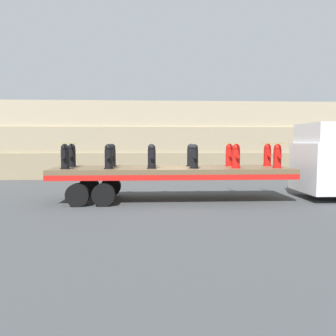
{
  "coord_description": "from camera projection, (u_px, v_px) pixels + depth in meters",
  "views": [
    {
      "loc": [
        -0.86,
        -12.9,
        2.33
      ],
      "look_at": [
        -0.16,
        0.0,
        1.29
      ],
      "focal_mm": 35.0,
      "sensor_mm": 36.0,
      "label": 1
    }
  ],
  "objects": [
    {
      "name": "fire_hydrant_black_far_2",
      "position": [
        152.0,
        155.0,
        13.43
      ],
      "size": [
        0.37,
        0.57,
        0.93
      ],
      "color": "black",
      "rests_on": "flatbed_trailer"
    },
    {
      "name": "fire_hydrant_red_far_5",
      "position": [
        267.0,
        155.0,
        13.69
      ],
      "size": [
        0.37,
        0.57,
        0.93
      ],
      "color": "red",
      "rests_on": "flatbed_trailer"
    },
    {
      "name": "ground_plane",
      "position": [
        172.0,
        200.0,
        13.08
      ],
      "size": [
        120.0,
        120.0,
        0.0
      ],
      "primitive_type": "plane",
      "color": "#3F4244"
    },
    {
      "name": "cargo_strap_rear",
      "position": [
        68.0,
        144.0,
        12.68
      ],
      "size": [
        0.05,
        2.64,
        0.01
      ],
      "color": "yellow",
      "rests_on": "fire_hydrant_black_near_0"
    },
    {
      "name": "fire_hydrant_black_far_1",
      "position": [
        112.0,
        155.0,
        13.34
      ],
      "size": [
        0.37,
        0.57,
        0.93
      ],
      "color": "black",
      "rests_on": "flatbed_trailer"
    },
    {
      "name": "flatbed_trailer",
      "position": [
        160.0,
        173.0,
        12.96
      ],
      "size": [
        9.28,
        2.55,
        1.31
      ],
      "color": "brown",
      "rests_on": "ground_plane"
    },
    {
      "name": "fire_hydrant_red_near_5",
      "position": [
        277.0,
        156.0,
        12.62
      ],
      "size": [
        0.37,
        0.57,
        0.93
      ],
      "color": "red",
      "rests_on": "flatbed_trailer"
    },
    {
      "name": "fire_hydrant_black_near_1",
      "position": [
        109.0,
        157.0,
        12.27
      ],
      "size": [
        0.37,
        0.57,
        0.93
      ],
      "color": "black",
      "rests_on": "flatbed_trailer"
    },
    {
      "name": "cargo_strap_middle",
      "position": [
        233.0,
        144.0,
        13.03
      ],
      "size": [
        0.05,
        2.64,
        0.01
      ],
      "color": "yellow",
      "rests_on": "fire_hydrant_red_near_4"
    },
    {
      "name": "truck_cab",
      "position": [
        333.0,
        161.0,
        13.31
      ],
      "size": [
        2.5,
        2.62,
        3.07
      ],
      "color": "silver",
      "rests_on": "ground_plane"
    },
    {
      "name": "fire_hydrant_red_near_4",
      "position": [
        236.0,
        156.0,
        12.53
      ],
      "size": [
        0.37,
        0.57,
        0.93
      ],
      "color": "red",
      "rests_on": "flatbed_trailer"
    },
    {
      "name": "fire_hydrant_black_near_2",
      "position": [
        152.0,
        157.0,
        12.36
      ],
      "size": [
        0.37,
        0.57,
        0.93
      ],
      "color": "black",
      "rests_on": "flatbed_trailer"
    },
    {
      "name": "fire_hydrant_black_far_3",
      "position": [
        191.0,
        155.0,
        13.51
      ],
      "size": [
        0.37,
        0.57,
        0.93
      ],
      "color": "black",
      "rests_on": "flatbed_trailer"
    },
    {
      "name": "cargo_strap_front",
      "position": [
        272.0,
        144.0,
        13.11
      ],
      "size": [
        0.05,
        2.64,
        0.01
      ],
      "color": "yellow",
      "rests_on": "fire_hydrant_red_near_5"
    },
    {
      "name": "fire_hydrant_black_near_3",
      "position": [
        194.0,
        156.0,
        12.44
      ],
      "size": [
        0.37,
        0.57,
        0.93
      ],
      "color": "black",
      "rests_on": "flatbed_trailer"
    },
    {
      "name": "fire_hydrant_red_far_4",
      "position": [
        229.0,
        155.0,
        13.6
      ],
      "size": [
        0.37,
        0.57,
        0.93
      ],
      "color": "red",
      "rests_on": "flatbed_trailer"
    },
    {
      "name": "fire_hydrant_black_far_0",
      "position": [
        72.0,
        156.0,
        13.25
      ],
      "size": [
        0.37,
        0.57,
        0.93
      ],
      "color": "black",
      "rests_on": "flatbed_trailer"
    },
    {
      "name": "rock_cliff",
      "position": [
        163.0,
        140.0,
        21.83
      ],
      "size": [
        60.0,
        3.3,
        4.87
      ],
      "color": "gray",
      "rests_on": "ground_plane"
    },
    {
      "name": "fire_hydrant_black_near_0",
      "position": [
        65.0,
        157.0,
        12.18
      ],
      "size": [
        0.37,
        0.57,
        0.93
      ],
      "color": "black",
      "rests_on": "flatbed_trailer"
    }
  ]
}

